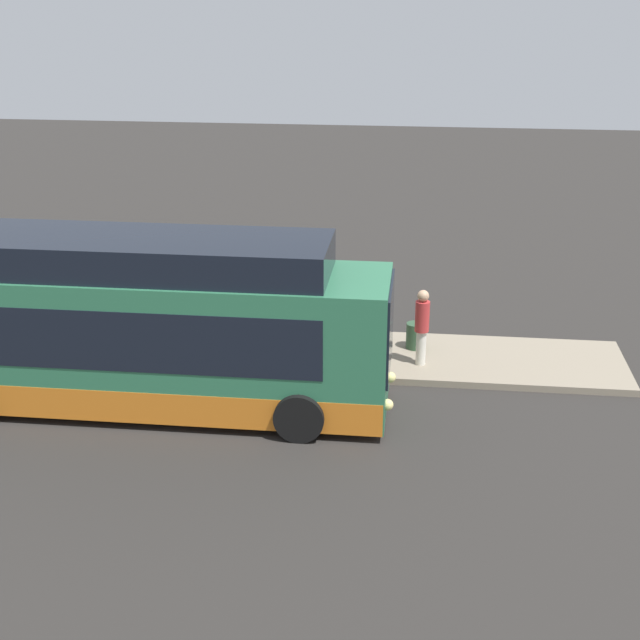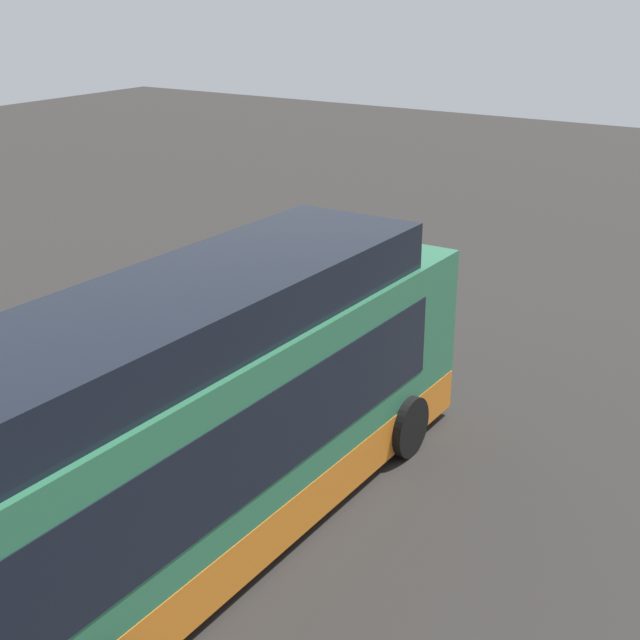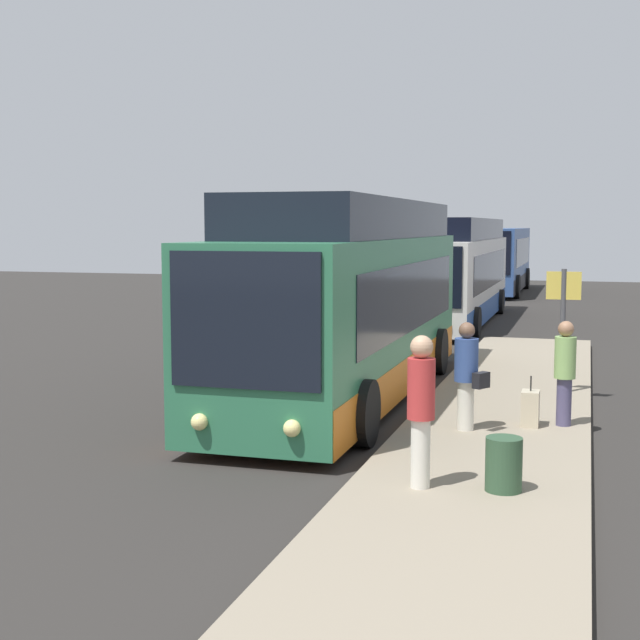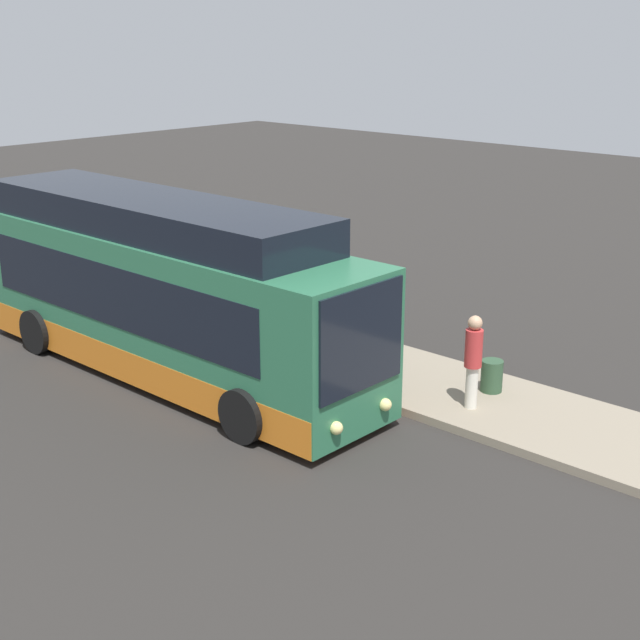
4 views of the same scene
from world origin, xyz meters
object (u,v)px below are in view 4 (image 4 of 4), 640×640
at_px(passenger_boarding, 364,304).
at_px(passenger_waiting, 473,357).
at_px(passenger_with_bags, 349,326).
at_px(suitcase, 356,337).
at_px(sign_post, 274,260).
at_px(trash_bin, 492,376).
at_px(bus_lead, 164,296).

bearing_deg(passenger_boarding, passenger_waiting, -77.99).
xyz_separation_m(passenger_with_bags, suitcase, (-0.58, 0.93, -0.63)).
bearing_deg(sign_post, passenger_boarding, 2.53).
bearing_deg(suitcase, sign_post, 172.77).
relative_size(passenger_boarding, trash_bin, 2.57).
height_order(suitcase, sign_post, sign_post).
bearing_deg(passenger_boarding, bus_lead, -173.88).
bearing_deg(passenger_with_bags, sign_post, -170.96).
bearing_deg(passenger_with_bags, trash_bin, 44.63).
bearing_deg(suitcase, passenger_boarding, 110.19).
relative_size(passenger_waiting, trash_bin, 2.86).
bearing_deg(passenger_waiting, suitcase, 118.10).
xyz_separation_m(suitcase, sign_post, (-3.01, 0.38, 1.21)).
xyz_separation_m(sign_post, trash_bin, (6.65, -0.46, -1.16)).
relative_size(passenger_boarding, suitcase, 2.08).
xyz_separation_m(passenger_boarding, passenger_waiting, (3.99, -1.57, 0.12)).
bearing_deg(passenger_boarding, sign_post, 126.00).
relative_size(bus_lead, suitcase, 13.52).
xyz_separation_m(passenger_waiting, sign_post, (-6.81, 1.44, 0.45)).
distance_m(passenger_boarding, passenger_waiting, 4.29).
distance_m(passenger_boarding, sign_post, 2.88).
bearing_deg(trash_bin, sign_post, 176.01).
distance_m(passenger_boarding, suitcase, 0.83).
distance_m(passenger_boarding, passenger_with_bags, 1.63).
relative_size(passenger_with_bags, trash_bin, 2.59).
distance_m(passenger_waiting, passenger_with_bags, 3.23).
bearing_deg(bus_lead, suitcase, 57.30).
distance_m(bus_lead, passenger_with_bags, 3.97).
bearing_deg(passenger_waiting, trash_bin, 52.62).
height_order(bus_lead, suitcase, bus_lead).
height_order(passenger_boarding, passenger_waiting, passenger_waiting).
relative_size(passenger_boarding, passenger_with_bags, 0.99).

